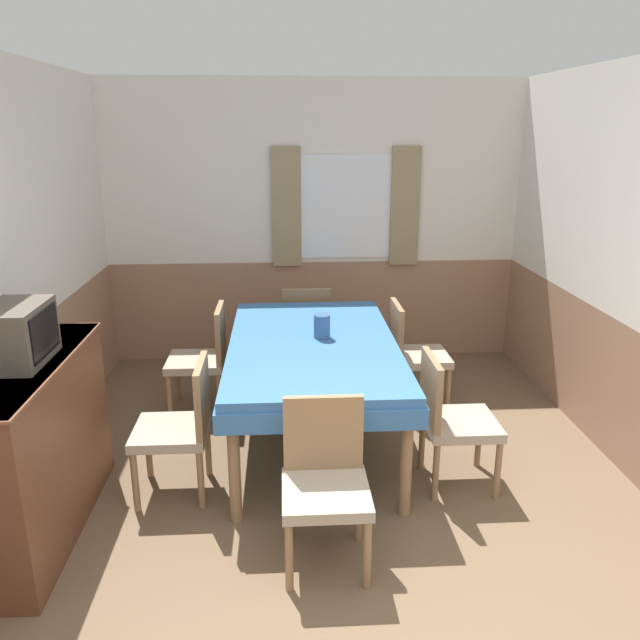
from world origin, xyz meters
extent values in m
cube|color=white|center=(0.00, 4.03, 1.77)|extent=(4.22, 0.05, 1.65)
cube|color=#9E755B|center=(0.00, 4.03, 0.47)|extent=(4.22, 0.05, 0.95)
cube|color=white|center=(0.30, 3.99, 1.47)|extent=(0.94, 0.01, 0.95)
cube|color=#998460|center=(-0.25, 3.97, 1.47)|extent=(0.27, 0.03, 1.09)
cube|color=#998460|center=(0.84, 3.97, 1.47)|extent=(0.27, 0.03, 1.09)
cube|color=white|center=(-1.94, 2.00, 1.77)|extent=(0.05, 4.40, 1.65)
cube|color=#9E755B|center=(-1.94, 2.00, 0.47)|extent=(0.05, 4.40, 0.95)
cube|color=#9E755B|center=(1.94, 2.00, 0.47)|extent=(0.05, 4.40, 0.95)
cube|color=#386BA8|center=(-0.10, 2.25, 0.74)|extent=(1.14, 1.98, 0.06)
cube|color=#386BA8|center=(-0.10, 2.25, 0.65)|extent=(1.17, 2.01, 0.12)
cylinder|color=#93704C|center=(-0.59, 1.34, 0.35)|extent=(0.07, 0.07, 0.71)
cylinder|color=#93704C|center=(0.39, 1.34, 0.35)|extent=(0.07, 0.07, 0.71)
cylinder|color=#93704C|center=(-0.59, 3.15, 0.35)|extent=(0.07, 0.07, 0.71)
cylinder|color=#93704C|center=(0.39, 3.15, 0.35)|extent=(0.07, 0.07, 0.71)
cylinder|color=#93704C|center=(0.09, 0.75, 0.19)|extent=(0.04, 0.04, 0.38)
cylinder|color=#93704C|center=(-0.29, 0.75, 0.19)|extent=(0.04, 0.04, 0.38)
cylinder|color=#93704C|center=(0.09, 1.13, 0.19)|extent=(0.04, 0.04, 0.38)
cylinder|color=#93704C|center=(-0.29, 1.13, 0.19)|extent=(0.04, 0.04, 0.38)
cube|color=tan|center=(-0.10, 0.94, 0.41)|extent=(0.44, 0.44, 0.06)
cube|color=#93704C|center=(-0.10, 1.14, 0.65)|extent=(0.42, 0.04, 0.41)
cylinder|color=#93704C|center=(-1.18, 1.47, 0.19)|extent=(0.04, 0.04, 0.38)
cylinder|color=#93704C|center=(-1.18, 1.85, 0.19)|extent=(0.04, 0.04, 0.38)
cylinder|color=#93704C|center=(-0.80, 1.47, 0.19)|extent=(0.04, 0.04, 0.38)
cylinder|color=#93704C|center=(-0.80, 1.85, 0.19)|extent=(0.04, 0.04, 0.38)
cube|color=tan|center=(-0.99, 1.66, 0.41)|extent=(0.44, 0.44, 0.06)
cube|color=#93704C|center=(-0.79, 1.66, 0.65)|extent=(0.04, 0.42, 0.41)
cylinder|color=#93704C|center=(-1.18, 2.65, 0.19)|extent=(0.04, 0.04, 0.38)
cylinder|color=#93704C|center=(-1.18, 3.03, 0.19)|extent=(0.04, 0.04, 0.38)
cylinder|color=#93704C|center=(-0.80, 2.65, 0.19)|extent=(0.04, 0.04, 0.38)
cylinder|color=#93704C|center=(-0.80, 3.03, 0.19)|extent=(0.04, 0.04, 0.38)
cube|color=tan|center=(-0.99, 2.84, 0.41)|extent=(0.44, 0.44, 0.06)
cube|color=#93704C|center=(-0.79, 2.84, 0.65)|extent=(0.04, 0.42, 0.41)
cylinder|color=#93704C|center=(0.98, 3.03, 0.19)|extent=(0.04, 0.04, 0.38)
cylinder|color=#93704C|center=(0.98, 2.65, 0.19)|extent=(0.04, 0.04, 0.38)
cylinder|color=#93704C|center=(0.60, 3.03, 0.19)|extent=(0.04, 0.04, 0.38)
cylinder|color=#93704C|center=(0.60, 2.65, 0.19)|extent=(0.04, 0.04, 0.38)
cube|color=tan|center=(0.79, 2.84, 0.41)|extent=(0.44, 0.44, 0.06)
cube|color=#93704C|center=(0.59, 2.84, 0.65)|extent=(0.04, 0.42, 0.41)
cylinder|color=#93704C|center=(-0.29, 3.75, 0.19)|extent=(0.04, 0.04, 0.38)
cylinder|color=#93704C|center=(0.09, 3.75, 0.19)|extent=(0.04, 0.04, 0.38)
cylinder|color=#93704C|center=(-0.29, 3.37, 0.19)|extent=(0.04, 0.04, 0.38)
cylinder|color=#93704C|center=(0.09, 3.37, 0.19)|extent=(0.04, 0.04, 0.38)
cube|color=tan|center=(-0.10, 3.56, 0.41)|extent=(0.44, 0.44, 0.06)
cube|color=#93704C|center=(-0.10, 3.36, 0.65)|extent=(0.42, 0.04, 0.41)
cylinder|color=#93704C|center=(0.98, 1.85, 0.19)|extent=(0.04, 0.04, 0.38)
cylinder|color=#93704C|center=(0.98, 1.47, 0.19)|extent=(0.04, 0.04, 0.38)
cylinder|color=#93704C|center=(0.60, 1.85, 0.19)|extent=(0.04, 0.04, 0.38)
cylinder|color=#93704C|center=(0.60, 1.47, 0.19)|extent=(0.04, 0.04, 0.38)
cube|color=tan|center=(0.79, 1.66, 0.41)|extent=(0.44, 0.44, 0.06)
cube|color=#93704C|center=(0.59, 1.66, 0.65)|extent=(0.04, 0.42, 0.41)
cube|color=brown|center=(-1.67, 1.32, 0.50)|extent=(0.44, 1.36, 1.00)
cube|color=brown|center=(-1.67, 1.32, 0.99)|extent=(0.46, 1.38, 0.02)
cube|color=#51473D|center=(-1.67, 1.33, 1.16)|extent=(0.28, 0.44, 0.31)
cube|color=black|center=(-1.52, 1.33, 1.16)|extent=(0.01, 0.36, 0.23)
cylinder|color=#335684|center=(-0.03, 2.32, 0.85)|extent=(0.11, 0.11, 0.17)
camera|label=1|loc=(-0.29, -1.79, 2.17)|focal=35.00mm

